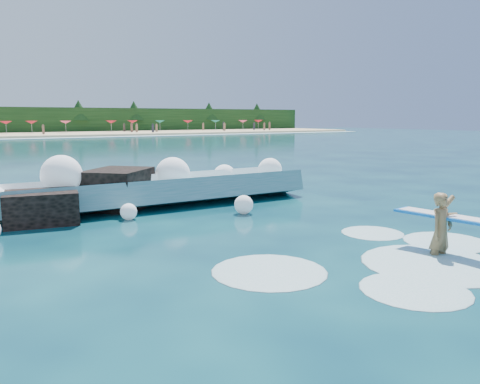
{
  "coord_description": "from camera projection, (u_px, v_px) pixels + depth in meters",
  "views": [
    {
      "loc": [
        -4.86,
        -8.25,
        3.13
      ],
      "look_at": [
        1.5,
        2.0,
        1.2
      ],
      "focal_mm": 35.0,
      "sensor_mm": 36.0,
      "label": 1
    }
  ],
  "objects": [
    {
      "name": "ground",
      "position": [
        230.0,
        266.0,
        9.95
      ],
      "size": [
        200.0,
        200.0,
        0.0
      ],
      "primitive_type": "plane",
      "color": "#062437",
      "rests_on": "ground"
    },
    {
      "name": "wave_spray",
      "position": [
        95.0,
        183.0,
        15.58
      ],
      "size": [
        15.23,
        4.32,
        1.96
      ],
      "color": "white",
      "rests_on": "ground"
    },
    {
      "name": "surfer_with_board",
      "position": [
        443.0,
        228.0,
        10.55
      ],
      "size": [
        1.07,
        2.95,
        1.77
      ],
      "color": "olive",
      "rests_on": "ground"
    },
    {
      "name": "rock_cluster",
      "position": [
        24.0,
        204.0,
        14.39
      ],
      "size": [
        8.79,
        3.59,
        1.59
      ],
      "color": "black",
      "rests_on": "ground"
    },
    {
      "name": "breaking_wave",
      "position": [
        92.0,
        197.0,
        15.66
      ],
      "size": [
        15.92,
        2.57,
        1.37
      ],
      "color": "teal",
      "rests_on": "ground"
    },
    {
      "name": "surf_foam",
      "position": [
        405.0,
        261.0,
        10.31
      ],
      "size": [
        8.75,
        5.27,
        0.15
      ],
      "color": "silver",
      "rests_on": "ground"
    }
  ]
}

